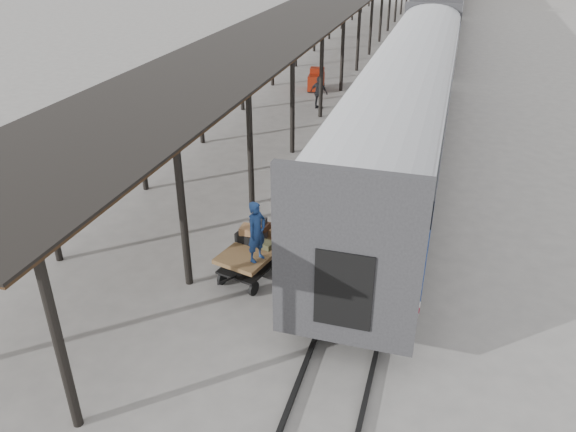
% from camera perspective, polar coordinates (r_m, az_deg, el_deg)
% --- Properties ---
extents(ground, '(160.00, 160.00, 0.00)m').
position_cam_1_polar(ground, '(16.58, -2.79, -3.76)').
color(ground, slate).
rests_on(ground, ground).
extents(train, '(3.45, 76.01, 4.01)m').
position_cam_1_polar(train, '(47.47, 15.41, 19.79)').
color(train, silver).
rests_on(train, ground).
extents(canopy, '(4.90, 64.30, 4.15)m').
position_cam_1_polar(canopy, '(38.44, 4.41, 20.88)').
color(canopy, '#422B19').
rests_on(canopy, ground).
extents(rails, '(1.54, 150.00, 0.12)m').
position_cam_1_polar(rails, '(48.08, 15.02, 16.73)').
color(rails, black).
rests_on(rails, ground).
extents(baggage_cart, '(1.78, 2.63, 0.86)m').
position_cam_1_polar(baggage_cart, '(15.38, -3.18, -3.69)').
color(baggage_cart, brown).
rests_on(baggage_cart, ground).
extents(suitcase_stack, '(1.42, 1.17, 0.57)m').
position_cam_1_polar(suitcase_stack, '(15.49, -2.99, -1.68)').
color(suitcase_stack, '#38383A').
rests_on(suitcase_stack, baggage_cart).
extents(luggage_tug, '(1.00, 1.46, 1.21)m').
position_cam_1_polar(luggage_tug, '(32.85, 2.89, 13.58)').
color(luggage_tug, maroon).
rests_on(luggage_tug, ground).
extents(porter, '(0.59, 0.71, 1.65)m').
position_cam_1_polar(porter, '(14.25, -3.20, -1.61)').
color(porter, navy).
rests_on(porter, baggage_cart).
extents(pedestrian, '(1.05, 0.64, 1.66)m').
position_cam_1_polar(pedestrian, '(29.41, 3.16, 12.40)').
color(pedestrian, black).
rests_on(pedestrian, ground).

